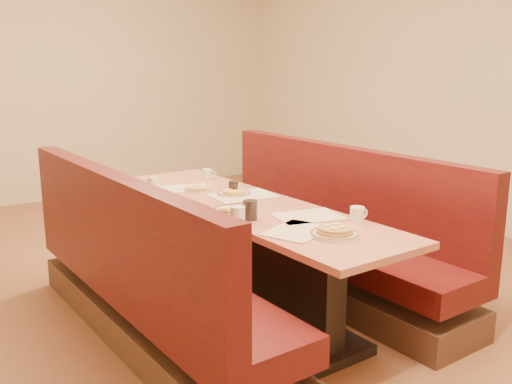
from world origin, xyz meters
TOP-DOWN VIEW (x-y plane):
  - ground at (0.00, 0.00)m, footprint 8.00×8.00m
  - room_envelope at (0.00, 0.00)m, footprint 6.04×8.04m
  - diner_table at (0.00, 0.00)m, footprint 0.70×2.50m
  - booth_left at (-0.73, 0.00)m, footprint 0.55×2.50m
  - booth_right at (0.73, 0.00)m, footprint 0.55×2.50m
  - placemat_near_left at (-0.12, -0.68)m, footprint 0.44×0.39m
  - placemat_near_right at (0.12, -0.49)m, footprint 0.44×0.37m
  - placemat_far_left at (-0.12, 0.62)m, footprint 0.43×0.38m
  - placemat_far_right at (0.11, 0.19)m, footprint 0.46×0.36m
  - pancake_plate at (-0.02, -0.86)m, footprint 0.26×0.26m
  - eggs_plate at (-0.19, -0.16)m, footprint 0.28×0.28m
  - extra_plate_mid at (0.07, 0.24)m, footprint 0.23×0.23m
  - extra_plate_far at (-0.07, 0.51)m, footprint 0.19×0.19m
  - coffee_mug_a at (0.28, -0.73)m, footprint 0.12×0.08m
  - coffee_mug_b at (-0.28, -0.33)m, footprint 0.12×0.09m
  - coffee_mug_c at (0.20, 0.81)m, footprint 0.11×0.08m
  - coffee_mug_d at (-0.28, 0.78)m, footprint 0.10×0.07m
  - soda_tumbler_near at (-0.20, -0.33)m, footprint 0.09×0.09m
  - soda_tumbler_mid at (0.10, 0.29)m, footprint 0.07×0.07m

SIDE VIEW (x-z plane):
  - ground at x=0.00m, z-range 0.00..0.00m
  - booth_left at x=-0.73m, z-range -0.16..0.89m
  - booth_right at x=0.73m, z-range -0.16..0.89m
  - diner_table at x=0.00m, z-range 0.00..0.75m
  - placemat_near_left at x=-0.12m, z-range 0.75..0.76m
  - placemat_near_right at x=0.12m, z-range 0.75..0.76m
  - placemat_far_left at x=-0.12m, z-range 0.75..0.76m
  - placemat_far_right at x=0.11m, z-range 0.75..0.76m
  - extra_plate_far at x=-0.07m, z-range 0.74..0.78m
  - extra_plate_mid at x=0.07m, z-range 0.74..0.79m
  - eggs_plate at x=-0.19m, z-range 0.74..0.80m
  - pancake_plate at x=-0.02m, z-range 0.74..0.80m
  - coffee_mug_d at x=-0.28m, z-range 0.75..0.83m
  - coffee_mug_c at x=0.20m, z-range 0.75..0.83m
  - soda_tumbler_mid at x=0.10m, z-range 0.75..0.84m
  - coffee_mug_a at x=0.28m, z-range 0.75..0.84m
  - coffee_mug_b at x=-0.28m, z-range 0.75..0.84m
  - soda_tumbler_near at x=-0.20m, z-range 0.75..0.87m
  - room_envelope at x=0.00m, z-range 0.52..3.34m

